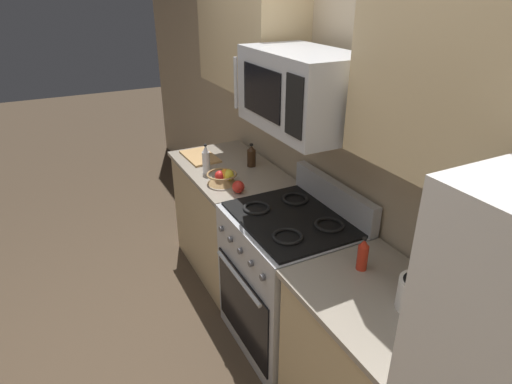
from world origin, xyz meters
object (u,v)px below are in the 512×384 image
at_px(utensil_crock, 418,294).
at_px(bottle_hot_sauce, 363,255).
at_px(microwave, 302,90).
at_px(apple_loose, 238,187).
at_px(cutting_board, 200,157).
at_px(bottle_vinegar, 206,160).
at_px(fruit_basket, 223,177).
at_px(range_oven, 289,280).
at_px(bottle_soy, 251,156).

distance_m(utensil_crock, bottle_hot_sauce, 0.33).
distance_m(microwave, apple_loose, 0.87).
bearing_deg(cutting_board, microwave, 7.67).
bearing_deg(bottle_vinegar, fruit_basket, 9.36).
distance_m(range_oven, microwave, 1.19).
relative_size(fruit_basket, cutting_board, 0.57).
height_order(range_oven, bottle_hot_sauce, range_oven).
relative_size(apple_loose, bottle_soy, 0.47).
bearing_deg(bottle_hot_sauce, cutting_board, -174.10).
height_order(apple_loose, bottle_soy, bottle_soy).
relative_size(fruit_basket, bottle_vinegar, 0.95).
bearing_deg(range_oven, cutting_board, -173.67).
bearing_deg(bottle_soy, bottle_hot_sauce, -4.23).
height_order(utensil_crock, cutting_board, utensil_crock).
height_order(range_oven, bottle_soy, range_oven).
height_order(microwave, bottle_vinegar, microwave).
bearing_deg(fruit_basket, cutting_board, 176.94).
height_order(fruit_basket, apple_loose, fruit_basket).
bearing_deg(range_oven, fruit_basket, -166.25).
xyz_separation_m(cutting_board, bottle_soy, (0.34, 0.29, 0.07)).
distance_m(microwave, bottle_hot_sauce, 0.88).
distance_m(utensil_crock, bottle_vinegar, 1.79).
bearing_deg(bottle_vinegar, microwave, 14.42).
bearing_deg(microwave, bottle_hot_sauce, 2.15).
bearing_deg(bottle_vinegar, bottle_soy, 85.11).
bearing_deg(bottle_soy, apple_loose, -37.08).
relative_size(bottle_hot_sauce, bottle_soy, 1.01).
xyz_separation_m(microwave, apple_loose, (-0.47, -0.15, -0.71)).
relative_size(microwave, fruit_basket, 3.35).
relative_size(range_oven, bottle_vinegar, 4.93).
distance_m(apple_loose, cutting_board, 0.72).
relative_size(range_oven, cutting_board, 2.97).
relative_size(microwave, bottle_vinegar, 3.18).
bearing_deg(fruit_basket, utensil_crock, 8.59).
height_order(apple_loose, cutting_board, apple_loose).
bearing_deg(microwave, bottle_soy, 171.52).
bearing_deg(fruit_basket, bottle_soy, 120.91).
relative_size(range_oven, bottle_soy, 6.14).
height_order(fruit_basket, bottle_hot_sauce, bottle_hot_sauce).
bearing_deg(bottle_soy, fruit_basket, -59.09).
distance_m(range_oven, cutting_board, 1.27).
distance_m(fruit_basket, bottle_vinegar, 0.23).
bearing_deg(apple_loose, cutting_board, -179.62).
xyz_separation_m(utensil_crock, fruit_basket, (-1.55, -0.23, -0.03)).
relative_size(microwave, cutting_board, 1.92).
distance_m(microwave, bottle_soy, 1.08).
xyz_separation_m(utensil_crock, apple_loose, (-1.36, -0.20, -0.04)).
height_order(range_oven, bottle_vinegar, bottle_vinegar).
bearing_deg(bottle_hot_sauce, bottle_vinegar, -170.31).
xyz_separation_m(apple_loose, bottle_vinegar, (-0.40, -0.07, 0.06)).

